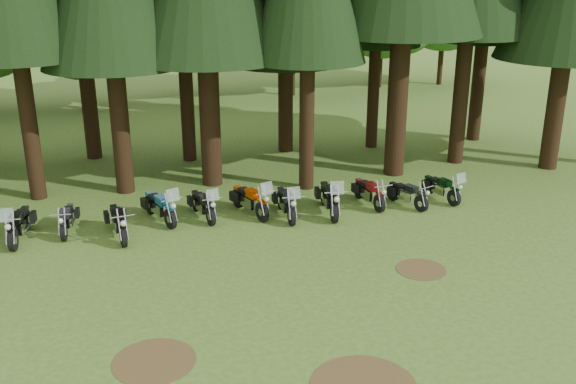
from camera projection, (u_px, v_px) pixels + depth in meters
name	position (u px, v px, depth m)	size (l,w,h in m)	color
ground	(268.00, 299.00, 16.27)	(120.00, 120.00, 0.00)	#3E651D
decid_3	(83.00, 30.00, 36.44)	(6.12, 5.95, 7.65)	black
decid_4	(191.00, 28.00, 39.14)	(5.93, 5.76, 7.41)	black
decid_6	(388.00, 10.00, 42.79)	(7.06, 6.86, 8.82)	black
dirt_patch_0	(154.00, 361.00, 13.71)	(1.80, 1.80, 0.01)	#4C3D1E
dirt_patch_1	(421.00, 269.00, 17.85)	(1.40, 1.40, 0.01)	#4C3D1E
motorcycle_1	(19.00, 225.00, 19.61)	(0.59, 2.31, 1.45)	black
motorcycle_2	(67.00, 220.00, 20.23)	(0.37, 1.97, 0.80)	black
motorcycle_3	(118.00, 223.00, 19.84)	(0.46, 2.23, 0.91)	black
motorcycle_4	(160.00, 208.00, 21.07)	(1.04, 2.24, 1.44)	black
motorcycle_5	(203.00, 206.00, 21.34)	(0.68, 2.12, 1.33)	black
motorcycle_6	(250.00, 201.00, 21.66)	(1.01, 2.26, 1.45)	black
motorcycle_7	(286.00, 204.00, 21.43)	(0.42, 2.25, 1.42)	black
motorcycle_8	(329.00, 199.00, 21.72)	(0.61, 2.43, 1.53)	black
motorcycle_9	(369.00, 193.00, 22.52)	(0.39, 2.12, 0.86)	black
motorcycle_10	(407.00, 195.00, 22.45)	(0.78, 1.88, 0.80)	black
motorcycle_11	(441.00, 189.00, 23.01)	(0.67, 2.04, 1.29)	black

